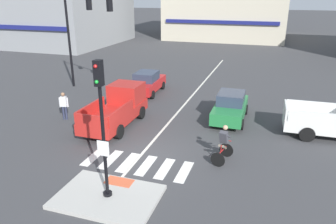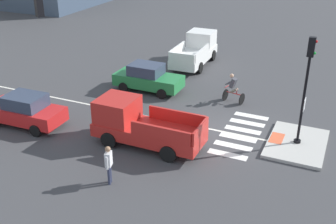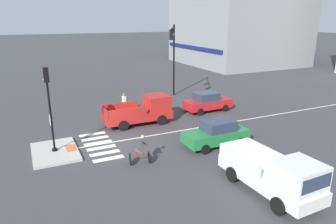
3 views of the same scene
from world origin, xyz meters
TOP-DOWN VIEW (x-y plane):
  - ground_plane at (0.00, 0.00)m, footprint 300.00×300.00m
  - traffic_island at (0.00, -3.40)m, footprint 3.69×2.56m
  - tactile_pad_front at (0.00, -2.47)m, footprint 1.10×0.60m
  - signal_pole at (0.00, -3.40)m, footprint 0.44×0.38m
  - crosswalk_stripe_a at (-2.16, -0.72)m, footprint 0.44×1.80m
  - crosswalk_stripe_b at (-1.29, -0.72)m, footprint 0.44×1.80m
  - crosswalk_stripe_c at (-0.43, -0.72)m, footprint 0.44×1.80m
  - crosswalk_stripe_d at (0.43, -0.72)m, footprint 0.44×1.80m
  - crosswalk_stripe_e at (1.29, -0.72)m, footprint 0.44×1.80m
  - crosswalk_stripe_f at (2.16, -0.72)m, footprint 0.44×1.80m
  - lane_centre_line at (-0.15, 10.00)m, footprint 0.14×28.00m
  - traffic_light_mast at (-8.25, 8.51)m, footprint 5.54×3.10m
  - car_red_westbound_far at (-3.54, 9.47)m, footprint 1.96×4.16m
  - car_green_eastbound_mid at (3.13, 5.92)m, footprint 1.86×4.11m
  - pickup_truck_red_westbound_near at (-2.85, 3.34)m, footprint 2.08×5.11m
  - cyclist at (3.53, 0.74)m, footprint 0.87×1.20m
  - pedestrian_at_curb_left at (-6.19, 2.90)m, footprint 0.53×0.31m

SIDE VIEW (x-z plane):
  - ground_plane at x=0.00m, z-range 0.00..0.00m
  - crosswalk_stripe_a at x=-2.16m, z-range 0.00..0.01m
  - crosswalk_stripe_b at x=-1.29m, z-range 0.00..0.01m
  - crosswalk_stripe_c at x=-0.43m, z-range 0.00..0.01m
  - crosswalk_stripe_d at x=0.43m, z-range 0.00..0.01m
  - crosswalk_stripe_e at x=1.29m, z-range 0.00..0.01m
  - crosswalk_stripe_f at x=2.16m, z-range 0.00..0.01m
  - lane_centre_line at x=-0.15m, z-range 0.00..0.01m
  - traffic_island at x=0.00m, z-range 0.00..0.15m
  - tactile_pad_front at x=0.00m, z-range 0.15..0.16m
  - car_red_westbound_far at x=-3.54m, z-range -0.01..1.63m
  - car_green_eastbound_mid at x=3.13m, z-range -0.01..1.63m
  - cyclist at x=3.53m, z-range 0.03..1.71m
  - pickup_truck_red_westbound_near at x=-2.85m, z-range -0.06..2.02m
  - pedestrian_at_curb_left at x=-6.19m, z-range 0.15..1.82m
  - signal_pole at x=0.00m, z-range 0.65..5.62m
  - traffic_light_mast at x=-8.25m, z-range 1.41..8.52m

